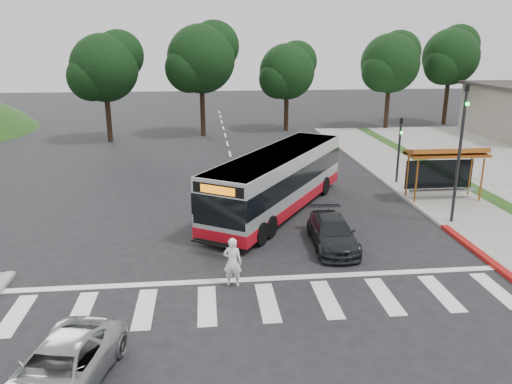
{
  "coord_description": "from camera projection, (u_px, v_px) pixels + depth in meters",
  "views": [
    {
      "loc": [
        -1.92,
        -19.61,
        8.25
      ],
      "look_at": [
        0.38,
        2.35,
        1.6
      ],
      "focal_mm": 35.0,
      "sensor_mm": 36.0,
      "label": 1
    }
  ],
  "objects": [
    {
      "name": "tree_ne_b",
      "position": [
        451.0,
        56.0,
        50.18
      ],
      "size": [
        6.16,
        5.74,
        10.02
      ],
      "color": "black",
      "rests_on": "ground"
    },
    {
      "name": "crosswalk_ladder",
      "position": [
        268.0,
        302.0,
        16.48
      ],
      "size": [
        18.0,
        2.6,
        0.01
      ],
      "primitive_type": "cube",
      "color": "silver",
      "rests_on": "ground"
    },
    {
      "name": "bus_shelter",
      "position": [
        445.0,
        158.0,
        26.5
      ],
      "size": [
        4.2,
        1.6,
        2.86
      ],
      "color": "#994F19",
      "rests_on": "sidewalk_east"
    },
    {
      "name": "pedestrian",
      "position": [
        233.0,
        262.0,
        17.38
      ],
      "size": [
        0.74,
        0.58,
        1.8
      ],
      "primitive_type": "imported",
      "rotation": [
        0.0,
        0.0,
        2.89
      ],
      "color": "white",
      "rests_on": "ground"
    },
    {
      "name": "traffic_signal_ne_short",
      "position": [
        400.0,
        144.0,
        29.57
      ],
      "size": [
        0.18,
        0.37,
        4.0
      ],
      "color": "black",
      "rests_on": "ground"
    },
    {
      "name": "transit_bus",
      "position": [
        278.0,
        182.0,
        25.02
      ],
      "size": [
        8.42,
        11.23,
        3.02
      ],
      "primitive_type": null,
      "rotation": [
        0.0,
        0.0,
        -0.57
      ],
      "color": "#ADAFB2",
      "rests_on": "ground"
    },
    {
      "name": "tree_north_c",
      "position": [
        105.0,
        67.0,
        41.35
      ],
      "size": [
        6.16,
        5.74,
        9.3
      ],
      "color": "black",
      "rests_on": "ground"
    },
    {
      "name": "ground",
      "position": [
        253.0,
        244.0,
        21.24
      ],
      "size": [
        140.0,
        140.0,
        0.0
      ],
      "primitive_type": "plane",
      "color": "black",
      "rests_on": "ground"
    },
    {
      "name": "silver_suv_south",
      "position": [
        60.0,
        370.0,
        12.13
      ],
      "size": [
        2.92,
        4.68,
        1.21
      ],
      "primitive_type": "imported",
      "rotation": [
        0.0,
        0.0,
        -0.22
      ],
      "color": "#9B9EA0",
      "rests_on": "ground"
    },
    {
      "name": "dark_sedan",
      "position": [
        332.0,
        233.0,
        20.83
      ],
      "size": [
        1.93,
        4.31,
        1.23
      ],
      "primitive_type": "imported",
      "rotation": [
        0.0,
        0.0,
        -0.05
      ],
      "color": "black",
      "rests_on": "ground"
    },
    {
      "name": "traffic_signal_ne_tall",
      "position": [
        461.0,
        143.0,
        22.51
      ],
      "size": [
        0.18,
        0.37,
        6.5
      ],
      "color": "black",
      "rests_on": "ground"
    },
    {
      "name": "tree_north_a",
      "position": [
        202.0,
        58.0,
        43.88
      ],
      "size": [
        6.6,
        6.15,
        10.17
      ],
      "color": "black",
      "rests_on": "ground"
    },
    {
      "name": "tree_north_b",
      "position": [
        288.0,
        71.0,
        46.94
      ],
      "size": [
        5.72,
        5.33,
        8.43
      ],
      "color": "black",
      "rests_on": "ground"
    },
    {
      "name": "sidewalk_east",
      "position": [
        422.0,
        184.0,
        29.94
      ],
      "size": [
        4.0,
        40.0,
        0.12
      ],
      "primitive_type": "cube",
      "color": "gray",
      "rests_on": "ground"
    },
    {
      "name": "curb_east",
      "position": [
        390.0,
        185.0,
        29.74
      ],
      "size": [
        0.3,
        40.0,
        0.15
      ],
      "primitive_type": "cube",
      "color": "#9E9991",
      "rests_on": "ground"
    },
    {
      "name": "curb_east_red",
      "position": [
        478.0,
        252.0,
        20.22
      ],
      "size": [
        0.32,
        6.0,
        0.15
      ],
      "primitive_type": "cube",
      "color": "maroon",
      "rests_on": "ground"
    },
    {
      "name": "tree_ne_a",
      "position": [
        391.0,
        62.0,
        47.73
      ],
      "size": [
        6.16,
        5.74,
        9.3
      ],
      "color": "black",
      "rests_on": "parking_lot"
    }
  ]
}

